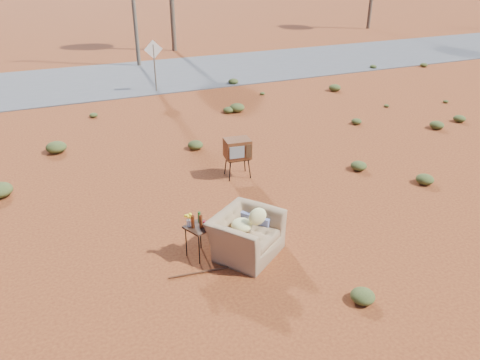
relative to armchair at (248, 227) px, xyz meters
name	(u,v)px	position (x,y,z in m)	size (l,w,h in m)	color
ground	(234,239)	(-0.09, 0.50, -0.53)	(140.00, 140.00, 0.00)	brown
highway	(109,80)	(-0.09, 15.50, -0.51)	(140.00, 7.00, 0.04)	#565659
armchair	(248,227)	(0.00, 0.00, 0.00)	(1.66, 1.66, 1.13)	#8F6F4E
tv_unit	(237,149)	(1.20, 3.27, 0.25)	(0.71, 0.60, 1.05)	black
side_table	(197,225)	(-0.98, 0.21, 0.17)	(0.62, 0.62, 0.96)	#351E13
rusty_bar	(207,271)	(-1.00, -0.35, -0.51)	(0.04, 0.04, 1.44)	#532A16
road_sign	(154,57)	(1.41, 12.50, 0.97)	(0.78, 0.06, 2.19)	brown
scrub_patch	(145,162)	(-0.91, 4.91, -0.39)	(17.49, 8.07, 0.33)	#4A5223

